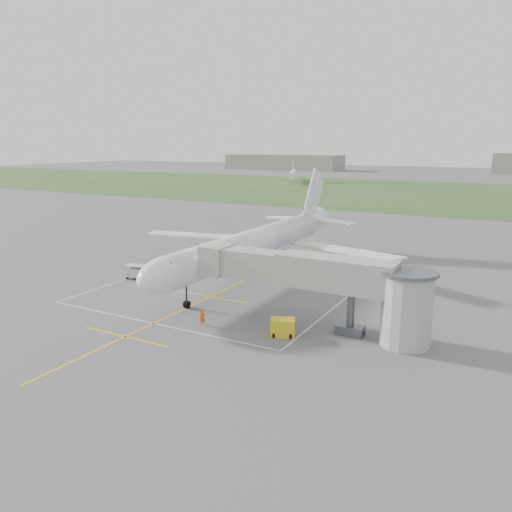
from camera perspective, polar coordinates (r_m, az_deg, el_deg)
The scene contains 11 objects.
ground at distance 66.57m, azimuth -0.46°, elevation -2.44°, with size 700.00×700.00×0.00m, color #5D5D60.
grass_strip at distance 189.50m, azimuth 19.22°, elevation 6.76°, with size 700.00×120.00×0.02m, color #355224.
apron_markings at distance 61.74m, azimuth -3.10°, elevation -3.67°, with size 28.20×60.00×0.01m.
airliner at distance 66.20m, azimuth -0.15°, elevation 1.38°, with size 38.93×46.75×13.52m.
jet_bridge at distance 47.09m, azimuth 8.26°, elevation -3.02°, with size 23.40×5.00×7.20m.
gpu_unit at distance 46.61m, azimuth 3.07°, elevation -8.15°, with size 2.58×2.19×1.66m.
baggage_cart at distance 67.49m, azimuth -13.55°, elevation -1.76°, with size 2.87×1.98×1.85m.
ramp_worker_nose at distance 49.41m, azimuth -6.14°, elevation -7.02°, with size 0.57×0.38×1.57m, color #FF4E08.
ramp_worker_wing at distance 68.19m, azimuth -2.99°, elevation -1.29°, with size 0.89×0.69×1.83m, color #FF4108.
distant_hangars at distance 324.99m, azimuth 20.62°, elevation 9.77°, with size 345.00×49.00×12.00m.
distant_aircraft at distance 229.19m, azimuth 25.87°, elevation 8.01°, with size 189.60×59.51×8.85m.
Camera 1 is at (31.36, -56.07, 17.41)m, focal length 35.00 mm.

